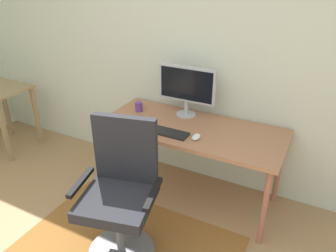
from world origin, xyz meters
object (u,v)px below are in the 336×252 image
(computer_mouse, at_px, (196,137))
(keyboard, at_px, (163,131))
(coffee_cup, at_px, (139,107))
(side_table, at_px, (1,100))
(cell_phone, at_px, (122,121))
(desk, at_px, (192,134))
(office_chair, at_px, (121,201))
(monitor, at_px, (187,86))

(computer_mouse, bearing_deg, keyboard, -175.65)
(keyboard, bearing_deg, coffee_cup, 145.67)
(computer_mouse, height_order, side_table, computer_mouse)
(cell_phone, height_order, side_table, side_table)
(keyboard, distance_m, cell_phone, 0.42)
(keyboard, distance_m, computer_mouse, 0.29)
(desk, bearing_deg, cell_phone, -163.21)
(office_chair, bearing_deg, coffee_cup, 100.56)
(cell_phone, xyz_separation_m, office_chair, (0.41, -0.65, -0.25))
(desk, relative_size, computer_mouse, 15.07)
(coffee_cup, height_order, cell_phone, coffee_cup)
(monitor, height_order, side_table, monitor)
(desk, bearing_deg, computer_mouse, -57.05)
(desk, distance_m, keyboard, 0.27)
(coffee_cup, xyz_separation_m, side_table, (-1.69, -0.22, -0.17))
(desk, distance_m, side_table, 2.27)
(desk, height_order, side_table, side_table)
(computer_mouse, bearing_deg, coffee_cup, 159.73)
(keyboard, height_order, side_table, side_table)
(desk, bearing_deg, office_chair, -102.12)
(coffee_cup, bearing_deg, cell_phone, -92.43)
(keyboard, xyz_separation_m, office_chair, (-0.00, -0.63, -0.26))
(desk, bearing_deg, coffee_cup, 171.78)
(side_table, bearing_deg, computer_mouse, -0.77)
(coffee_cup, bearing_deg, office_chair, -66.12)
(keyboard, distance_m, office_chair, 0.68)
(desk, height_order, cell_phone, cell_phone)
(computer_mouse, relative_size, side_table, 0.14)
(desk, xyz_separation_m, cell_phone, (-0.59, -0.18, 0.07))
(monitor, distance_m, cell_phone, 0.65)
(keyboard, xyz_separation_m, computer_mouse, (0.29, 0.02, 0.01))
(office_chair, bearing_deg, monitor, 75.05)
(cell_phone, bearing_deg, monitor, 30.65)
(keyboard, distance_m, coffee_cup, 0.49)
(desk, relative_size, coffee_cup, 18.34)
(keyboard, distance_m, side_table, 2.10)
(cell_phone, bearing_deg, desk, 6.57)
(computer_mouse, xyz_separation_m, coffee_cup, (-0.69, 0.26, 0.03))
(keyboard, height_order, coffee_cup, coffee_cup)
(office_chair, xyz_separation_m, side_table, (-2.09, 0.69, 0.12))
(monitor, relative_size, side_table, 0.72)
(coffee_cup, distance_m, cell_phone, 0.26)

